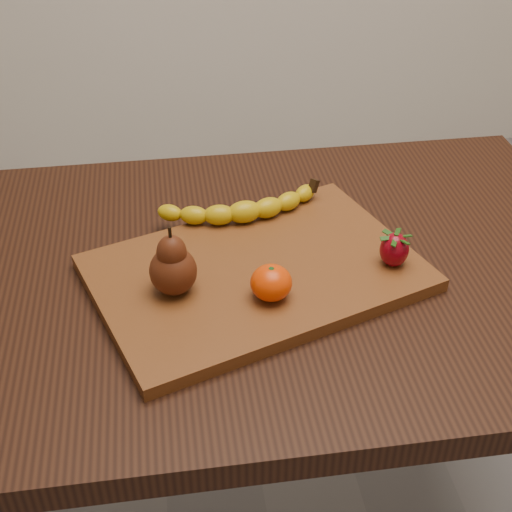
{
  "coord_description": "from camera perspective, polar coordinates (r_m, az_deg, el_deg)",
  "views": [
    {
      "loc": [
        -0.16,
        -0.83,
        1.39
      ],
      "look_at": [
        -0.04,
        -0.03,
        0.8
      ],
      "focal_mm": 50.0,
      "sensor_mm": 36.0,
      "label": 1
    }
  ],
  "objects": [
    {
      "name": "table",
      "position": [
        1.12,
        1.98,
        -4.58
      ],
      "size": [
        1.0,
        0.7,
        0.76
      ],
      "color": "black",
      "rests_on": "ground"
    },
    {
      "name": "mandarin",
      "position": [
        0.95,
        1.22,
        -2.15
      ],
      "size": [
        0.07,
        0.07,
        0.05
      ],
      "primitive_type": "ellipsoid",
      "rotation": [
        0.0,
        0.0,
        -0.42
      ],
      "color": "#E83A02",
      "rests_on": "cutting_board"
    },
    {
      "name": "banana",
      "position": [
        1.1,
        -0.94,
        3.55
      ],
      "size": [
        0.23,
        0.08,
        0.03
      ],
      "primitive_type": null,
      "rotation": [
        0.0,
        0.0,
        0.13
      ],
      "color": "#D0AD09",
      "rests_on": "cutting_board"
    },
    {
      "name": "cutting_board",
      "position": [
        1.02,
        0.0,
        -1.37
      ],
      "size": [
        0.52,
        0.43,
        0.02
      ],
      "primitive_type": "cube",
      "rotation": [
        0.0,
        0.0,
        0.33
      ],
      "color": "brown",
      "rests_on": "table"
    },
    {
      "name": "strawberry",
      "position": [
        1.02,
        11.01,
        0.59
      ],
      "size": [
        0.04,
        0.04,
        0.05
      ],
      "primitive_type": null,
      "rotation": [
        0.0,
        0.0,
        0.04
      ],
      "color": "maroon",
      "rests_on": "cutting_board"
    },
    {
      "name": "pear",
      "position": [
        0.95,
        -6.72,
        -0.33
      ],
      "size": [
        0.08,
        0.08,
        0.1
      ],
      "primitive_type": null,
      "rotation": [
        0.0,
        0.0,
        -0.21
      ],
      "color": "#4E1F0C",
      "rests_on": "cutting_board"
    }
  ]
}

